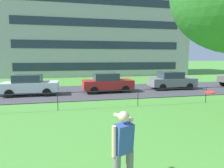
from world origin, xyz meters
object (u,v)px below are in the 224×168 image
person_thrower (123,149)px  car_red_right (107,83)px  car_white_far_right (30,85)px  car_grey_left (171,80)px  apartment_building_background (95,29)px  frisbee (210,92)px

person_thrower → car_red_right: (1.88, 11.67, -0.16)m
car_white_far_right → car_red_right: 5.86m
car_grey_left → apartment_building_background: size_ratio=0.14×
frisbee → car_red_right: (-0.92, 10.60, -1.04)m
frisbee → car_white_far_right: frisbee is taller
frisbee → car_red_right: 10.69m
frisbee → car_grey_left: size_ratio=0.09×
car_white_far_right → car_red_right: same height
car_white_far_right → apartment_building_background: apartment_building_background is taller
car_red_right → apartment_building_background: 20.78m
car_grey_left → car_red_right: bearing=-177.1°
apartment_building_background → frisbee: bearing=-91.0°
car_white_far_right → apartment_building_background: bearing=69.5°
person_thrower → apartment_building_background: (3.34, 31.17, 6.86)m
frisbee → apartment_building_background: apartment_building_background is taller
person_thrower → frisbee: size_ratio=4.80×
person_thrower → car_grey_left: (7.73, 11.97, -0.16)m
frisbee → person_thrower: bearing=-159.1°
frisbee → car_grey_left: bearing=65.7°
person_thrower → frisbee: (2.80, 1.07, 0.88)m
frisbee → car_white_far_right: (-6.78, 10.50, -1.04)m
frisbee → apartment_building_background: (0.54, 30.10, 5.98)m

